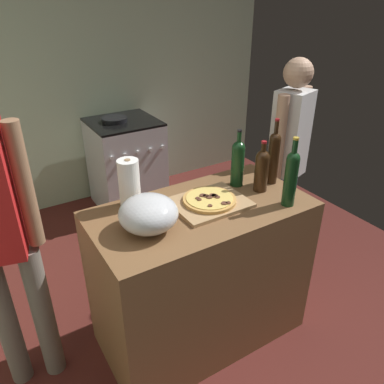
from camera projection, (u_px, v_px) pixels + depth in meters
name	position (u px, v px, depth m)	size (l,w,h in m)	color
ground_plane	(158.00, 268.00, 3.04)	(4.02, 3.47, 0.02)	#511E19
kitchen_wall_rear	(79.00, 70.00, 3.54)	(4.02, 0.10, 2.60)	#99A889
counter	(201.00, 275.00, 2.26)	(1.20, 0.63, 0.92)	brown
cutting_board	(210.00, 203.00, 2.07)	(0.40, 0.32, 0.02)	tan
pizza	(210.00, 199.00, 2.06)	(0.29, 0.29, 0.03)	tan
mixing_bowl	(148.00, 214.00, 1.81)	(0.29, 0.29, 0.18)	#B2B2B7
paper_towel_roll	(129.00, 184.00, 2.00)	(0.11, 0.11, 0.27)	white
wine_bottle_amber	(262.00, 169.00, 2.16)	(0.08, 0.08, 0.30)	#331E0F
wine_bottle_green	(273.00, 156.00, 2.23)	(0.07, 0.07, 0.40)	#331E0F
wine_bottle_dark	(238.00, 161.00, 2.21)	(0.08, 0.08, 0.34)	#143819
wine_bottle_clear	(291.00, 176.00, 1.99)	(0.07, 0.07, 0.38)	#143819
stove	(126.00, 164.00, 3.75)	(0.62, 0.63, 0.92)	#B7B7BC
person_in_stripes	(0.00, 230.00, 1.74)	(0.36, 0.24, 1.71)	slate
person_in_red	(288.00, 158.00, 2.68)	(0.37, 0.26, 1.59)	#383D4C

